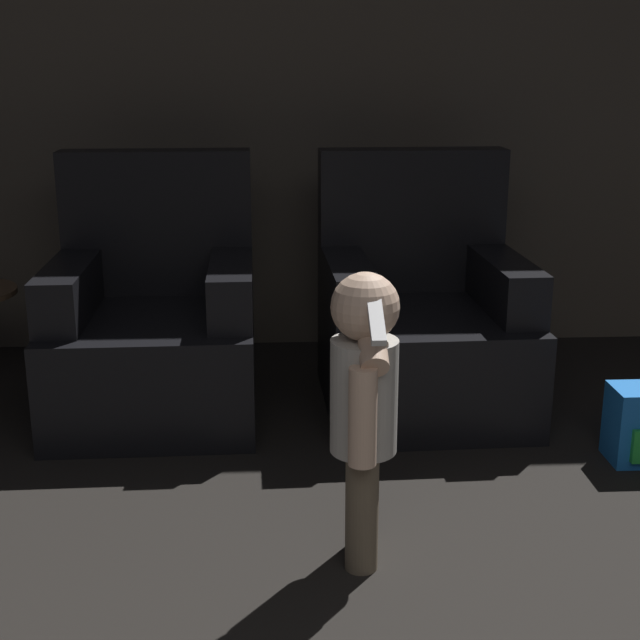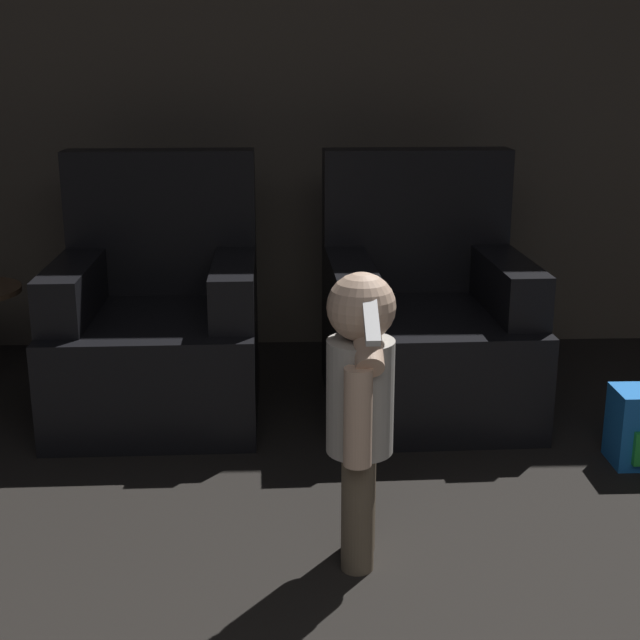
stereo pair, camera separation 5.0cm
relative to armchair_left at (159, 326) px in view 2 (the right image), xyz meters
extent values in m
cube|color=#51493F|center=(0.77, 0.84, 0.97)|extent=(8.40, 0.05, 2.60)
cube|color=black|center=(0.00, -0.06, -0.13)|extent=(0.78, 0.85, 0.41)
cube|color=black|center=(-0.01, 0.28, 0.37)|extent=(0.77, 0.17, 0.58)
cube|color=black|center=(-0.30, -0.07, 0.17)|extent=(0.17, 0.68, 0.20)
cube|color=black|center=(0.30, -0.06, 0.17)|extent=(0.17, 0.68, 0.20)
cube|color=black|center=(1.05, -0.06, -0.13)|extent=(0.79, 0.86, 0.41)
cube|color=black|center=(1.04, 0.28, 0.37)|extent=(0.77, 0.18, 0.58)
cube|color=black|center=(0.75, -0.07, 0.17)|extent=(0.18, 0.68, 0.20)
cube|color=black|center=(1.35, -0.06, 0.17)|extent=(0.18, 0.68, 0.20)
cylinder|color=brown|center=(0.70, -1.13, -0.17)|extent=(0.09, 0.09, 0.33)
cylinder|color=brown|center=(0.69, -1.23, -0.17)|extent=(0.09, 0.09, 0.33)
cylinder|color=#B7B2A8|center=(0.70, -1.18, 0.15)|extent=(0.18, 0.18, 0.31)
sphere|color=beige|center=(0.70, -1.18, 0.39)|extent=(0.18, 0.18, 0.18)
cylinder|color=beige|center=(0.68, -1.29, 0.14)|extent=(0.07, 0.07, 0.26)
cylinder|color=beige|center=(0.71, -1.18, 0.33)|extent=(0.07, 0.26, 0.19)
cube|color=white|center=(0.71, -1.30, 0.40)|extent=(0.04, 0.16, 0.10)
camera|label=1|loc=(0.46, -3.37, 1.00)|focal=50.00mm
camera|label=2|loc=(0.51, -3.37, 1.00)|focal=50.00mm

